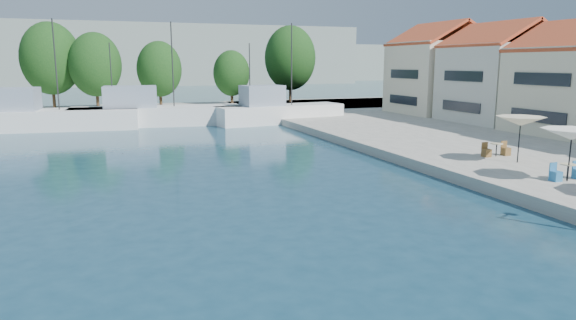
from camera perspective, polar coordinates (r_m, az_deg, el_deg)
name	(u,v)px	position (r m, az deg, el deg)	size (l,w,h in m)	color
quay_far	(123,112)	(63.32, -17.81, 5.11)	(90.00, 16.00, 0.60)	gray
hill_west	(20,55)	(157.27, -27.60, 10.30)	(180.00, 40.00, 16.00)	gray
hill_east	(252,63)	(183.08, -4.05, 10.74)	(140.00, 40.00, 12.00)	gray
building_05	(500,71)	(51.24, 22.45, 9.17)	(8.40, 8.80, 9.70)	beige
building_06	(439,67)	(58.23, 16.45, 9.86)	(9.00, 8.80, 10.20)	beige
trawler_02	(34,118)	(51.42, -26.37, 4.18)	(17.48, 6.22, 10.20)	white
trawler_03	(153,114)	(51.41, -14.77, 4.94)	(16.42, 5.58, 10.20)	silver
trawler_04	(277,113)	(51.48, -1.22, 5.30)	(13.40, 5.17, 10.20)	white
tree_04	(51,58)	(68.02, -24.87, 10.20)	(6.86, 6.86, 10.15)	#3F2B19
tree_05	(95,65)	(65.66, -20.64, 9.89)	(6.03, 6.03, 8.93)	#3F2B19
tree_06	(159,69)	(65.36, -14.10, 9.77)	(5.39, 5.39, 7.98)	#3F2B19
tree_07	(231,73)	(67.77, -6.30, 9.56)	(4.71, 4.71, 6.98)	#3F2B19
tree_08	(290,58)	(71.79, 0.25, 11.26)	(7.02, 7.02, 10.39)	#3F2B19
umbrella_white	(572,134)	(26.54, 29.01, 2.50)	(2.69, 2.69, 2.42)	black
umbrella_cream	(521,121)	(30.43, 24.44, 3.96)	(2.60, 2.60, 2.52)	black
cafe_table_02	(567,174)	(27.11, 28.62, -1.37)	(1.82, 0.70, 0.76)	black
cafe_table_03	(496,151)	(32.25, 22.13, 0.90)	(1.82, 0.70, 0.76)	black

